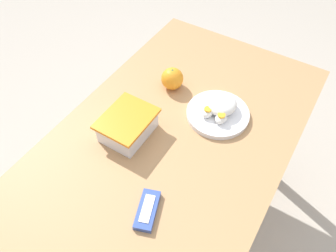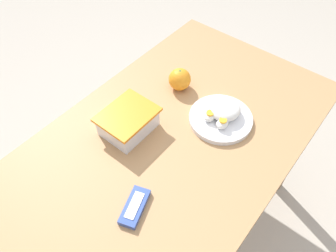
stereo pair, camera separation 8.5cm
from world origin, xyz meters
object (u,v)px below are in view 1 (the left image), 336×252
Objects in this scene: food_container at (128,126)px; rice_plate at (219,110)px; orange_fruit at (172,79)px; candy_bar at (147,210)px.

food_container is 0.31m from rice_plate.
food_container is 0.26m from orange_fruit.
orange_fruit is 0.64× the size of candy_bar.
orange_fruit is at bearing -1.64° from food_container.
orange_fruit is 0.50m from candy_bar.
food_container reaches higher than rice_plate.
orange_fruit reaches higher than candy_bar.
food_container is at bearing 46.43° from candy_bar.
candy_bar is (-0.42, 0.01, -0.01)m from rice_plate.
candy_bar is at bearing 179.00° from rice_plate.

